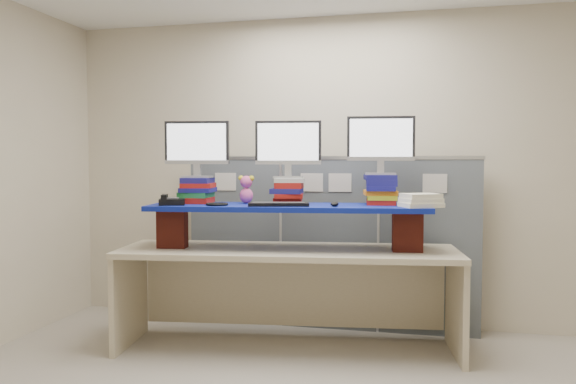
% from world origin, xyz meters
% --- Properties ---
extents(room, '(5.00, 4.00, 2.80)m').
position_xyz_m(room, '(0.00, 0.00, 1.40)').
color(room, beige).
rests_on(room, ground).
extents(cubicle_partition, '(2.60, 0.06, 1.53)m').
position_xyz_m(cubicle_partition, '(-0.00, 1.78, 0.77)').
color(cubicle_partition, '#4F575E').
rests_on(cubicle_partition, ground).
extents(desk, '(2.71, 1.09, 0.80)m').
position_xyz_m(desk, '(-0.23, 1.15, 0.64)').
color(desk, beige).
rests_on(desk, ground).
extents(brick_pier_left, '(0.24, 0.15, 0.31)m').
position_xyz_m(brick_pier_left, '(-1.13, 0.99, 0.95)').
color(brick_pier_left, maroon).
rests_on(brick_pier_left, desk).
extents(brick_pier_right, '(0.24, 0.15, 0.31)m').
position_xyz_m(brick_pier_right, '(0.69, 1.21, 0.95)').
color(brick_pier_right, maroon).
rests_on(brick_pier_right, desk).
extents(blue_board, '(2.22, 0.80, 0.04)m').
position_xyz_m(blue_board, '(-0.23, 1.15, 1.13)').
color(blue_board, navy).
rests_on(blue_board, brick_pier_left).
extents(book_stack_left, '(0.30, 0.32, 0.21)m').
position_xyz_m(book_stack_left, '(-0.99, 1.17, 1.25)').
color(book_stack_left, '#9D1712').
rests_on(book_stack_left, blue_board).
extents(book_stack_center, '(0.29, 0.33, 0.20)m').
position_xyz_m(book_stack_center, '(-0.25, 1.27, 1.25)').
color(book_stack_center, '#9D1712').
rests_on(book_stack_center, blue_board).
extents(book_stack_right, '(0.29, 0.34, 0.23)m').
position_xyz_m(book_stack_right, '(0.48, 1.36, 1.26)').
color(book_stack_right, '#9D1712').
rests_on(book_stack_right, blue_board).
extents(monitor_left, '(0.53, 0.17, 0.46)m').
position_xyz_m(monitor_left, '(-0.99, 1.17, 1.61)').
color(monitor_left, '#ACADB1').
rests_on(monitor_left, book_stack_left).
extents(monitor_center, '(0.53, 0.17, 0.46)m').
position_xyz_m(monitor_center, '(-0.25, 1.26, 1.61)').
color(monitor_center, '#ACADB1').
rests_on(monitor_center, book_stack_center).
extents(monitor_right, '(0.53, 0.17, 0.46)m').
position_xyz_m(monitor_right, '(0.47, 1.35, 1.64)').
color(monitor_right, '#ACADB1').
rests_on(monitor_right, book_stack_right).
extents(keyboard, '(0.48, 0.25, 0.03)m').
position_xyz_m(keyboard, '(-0.27, 1.01, 1.16)').
color(keyboard, black).
rests_on(keyboard, blue_board).
extents(mouse, '(0.07, 0.11, 0.03)m').
position_xyz_m(mouse, '(0.15, 1.07, 1.16)').
color(mouse, black).
rests_on(mouse, blue_board).
extents(desk_phone, '(0.24, 0.23, 0.08)m').
position_xyz_m(desk_phone, '(-1.11, 0.92, 1.18)').
color(desk_phone, black).
rests_on(desk_phone, blue_board).
extents(headset, '(0.19, 0.19, 0.02)m').
position_xyz_m(headset, '(-0.74, 0.96, 1.16)').
color(headset, black).
rests_on(headset, blue_board).
extents(plush_toy, '(0.13, 0.10, 0.22)m').
position_xyz_m(plush_toy, '(-0.59, 1.23, 1.26)').
color(plush_toy, '#E1559B').
rests_on(plush_toy, blue_board).
extents(binder_stack, '(0.35, 0.33, 0.10)m').
position_xyz_m(binder_stack, '(0.78, 1.16, 1.19)').
color(binder_stack, white).
rests_on(binder_stack, blue_board).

